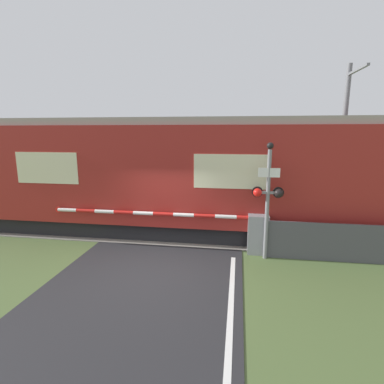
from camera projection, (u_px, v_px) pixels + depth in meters
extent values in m
plane|color=#4C6033|center=(154.00, 269.00, 7.98)|extent=(80.00, 80.00, 0.00)
cube|color=gray|center=(178.00, 230.00, 11.07)|extent=(36.00, 3.20, 0.03)
cube|color=#595451|center=(174.00, 235.00, 10.36)|extent=(36.00, 0.08, 0.10)
cube|color=#595451|center=(182.00, 223.00, 11.76)|extent=(36.00, 0.08, 0.10)
cube|color=black|center=(230.00, 225.00, 10.73)|extent=(19.78, 2.61, 0.60)
cube|color=maroon|center=(231.00, 173.00, 10.36)|extent=(21.49, 3.07, 3.18)
cube|color=gray|center=(232.00, 122.00, 10.02)|extent=(21.07, 2.83, 0.24)
cube|color=beige|center=(230.00, 172.00, 8.81)|extent=(2.15, 0.02, 1.02)
cube|color=beige|center=(47.00, 168.00, 9.71)|extent=(2.15, 0.02, 1.02)
cube|color=gray|center=(258.00, 234.00, 8.90)|extent=(0.60, 0.44, 1.18)
cylinder|color=gray|center=(259.00, 218.00, 8.80)|extent=(0.16, 0.16, 0.18)
cylinder|color=red|center=(248.00, 218.00, 8.85)|extent=(0.64, 0.11, 0.11)
cylinder|color=white|center=(226.00, 217.00, 8.95)|extent=(0.64, 0.11, 0.11)
cylinder|color=red|center=(205.00, 216.00, 9.05)|extent=(0.64, 0.11, 0.11)
cylinder|color=white|center=(184.00, 215.00, 9.14)|extent=(0.64, 0.11, 0.11)
cylinder|color=red|center=(163.00, 214.00, 9.24)|extent=(0.64, 0.11, 0.11)
cylinder|color=white|center=(143.00, 213.00, 9.34)|extent=(0.64, 0.11, 0.11)
cylinder|color=red|center=(124.00, 212.00, 9.43)|extent=(0.64, 0.11, 0.11)
cylinder|color=white|center=(105.00, 211.00, 9.53)|extent=(0.64, 0.11, 0.11)
cylinder|color=red|center=(86.00, 211.00, 9.63)|extent=(0.64, 0.11, 0.11)
cylinder|color=white|center=(67.00, 210.00, 9.73)|extent=(0.64, 0.11, 0.11)
cylinder|color=red|center=(58.00, 210.00, 9.78)|extent=(0.20, 0.02, 0.20)
cylinder|color=gray|center=(267.00, 206.00, 8.35)|extent=(0.11, 0.11, 3.11)
cube|color=gray|center=(268.00, 193.00, 8.27)|extent=(0.69, 0.07, 0.07)
sphere|color=red|center=(258.00, 193.00, 8.27)|extent=(0.24, 0.24, 0.24)
sphere|color=black|center=(279.00, 193.00, 8.18)|extent=(0.24, 0.24, 0.24)
cylinder|color=black|center=(257.00, 192.00, 8.38)|extent=(0.30, 0.06, 0.30)
cylinder|color=black|center=(278.00, 192.00, 8.29)|extent=(0.30, 0.06, 0.30)
cube|color=white|center=(269.00, 173.00, 8.13)|extent=(0.58, 0.02, 0.25)
sphere|color=black|center=(270.00, 146.00, 8.02)|extent=(0.18, 0.18, 0.18)
cylinder|color=slate|center=(342.00, 145.00, 11.91)|extent=(0.20, 0.20, 6.13)
cube|color=slate|center=(358.00, 70.00, 10.52)|extent=(0.10, 1.80, 0.08)
cube|color=#4C4C51|center=(344.00, 243.00, 8.30)|extent=(4.20, 0.06, 1.10)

